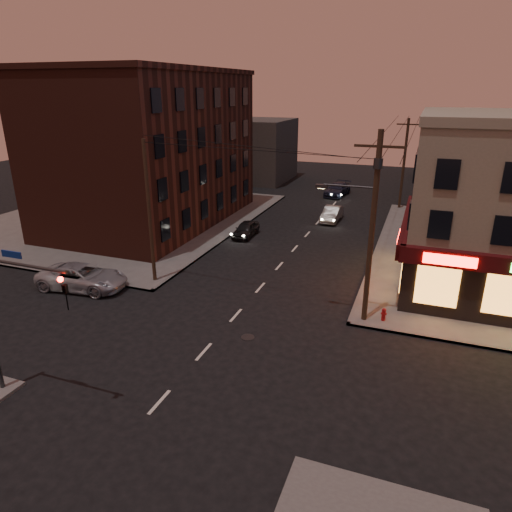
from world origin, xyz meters
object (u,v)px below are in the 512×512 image
at_px(sedan_mid, 332,214).
at_px(sedan_far, 337,189).
at_px(suv_cross, 82,277).
at_px(sedan_near, 246,229).
at_px(fire_hydrant, 384,314).

xyz_separation_m(sedan_mid, sedan_far, (-1.59, 10.99, 0.04)).
relative_size(sedan_mid, sedan_far, 0.83).
xyz_separation_m(suv_cross, sedan_mid, (11.57, 20.93, -0.09)).
relative_size(suv_cross, sedan_far, 1.11).
bearing_deg(sedan_mid, sedan_far, 99.54).
xyz_separation_m(sedan_near, fire_hydrant, (12.59, -11.60, -0.09)).
distance_m(suv_cross, sedan_mid, 23.91).
bearing_deg(suv_cross, sedan_mid, -35.23).
height_order(sedan_near, sedan_mid, sedan_mid).
distance_m(sedan_near, sedan_mid, 9.40).
bearing_deg(sedan_near, sedan_mid, 50.17).
distance_m(suv_cross, fire_hydrant, 18.38).
height_order(suv_cross, sedan_far, suv_cross).
distance_m(suv_cross, sedan_far, 33.44).
relative_size(suv_cross, fire_hydrant, 7.74).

